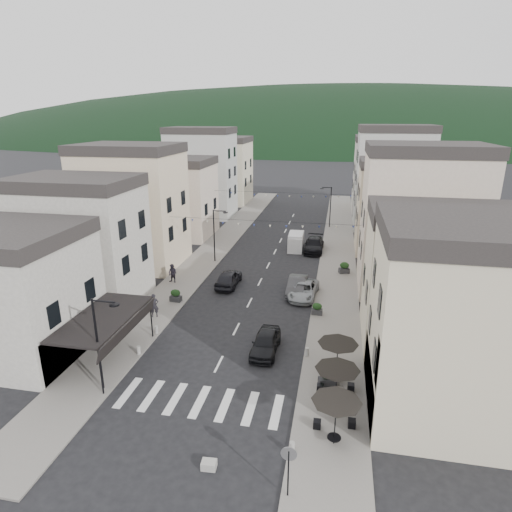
{
  "coord_description": "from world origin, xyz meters",
  "views": [
    {
      "loc": [
        7.2,
        -17.84,
        15.85
      ],
      "look_at": [
        0.07,
        18.64,
        3.5
      ],
      "focal_mm": 30.0,
      "sensor_mm": 36.0,
      "label": 1
    }
  ],
  "objects_px": {
    "parked_car_b": "(297,286)",
    "pedestrian_a": "(154,306)",
    "delivery_van": "(296,241)",
    "parked_car_a": "(266,342)",
    "pedestrian_b": "(173,273)",
    "parked_car_e": "(229,278)",
    "parked_car_c": "(304,290)",
    "parked_car_d": "(314,245)"
  },
  "relations": [
    {
      "from": "parked_car_b",
      "to": "pedestrian_a",
      "type": "bearing_deg",
      "value": -145.31
    },
    {
      "from": "delivery_van",
      "to": "pedestrian_a",
      "type": "bearing_deg",
      "value": -115.92
    },
    {
      "from": "parked_car_a",
      "to": "pedestrian_a",
      "type": "height_order",
      "value": "pedestrian_a"
    },
    {
      "from": "pedestrian_b",
      "to": "pedestrian_a",
      "type": "bearing_deg",
      "value": -66.77
    },
    {
      "from": "parked_car_e",
      "to": "pedestrian_a",
      "type": "xyz_separation_m",
      "value": [
        -4.17,
        -7.88,
        0.31
      ]
    },
    {
      "from": "parked_car_a",
      "to": "parked_car_c",
      "type": "distance_m",
      "value": 10.16
    },
    {
      "from": "parked_car_a",
      "to": "pedestrian_a",
      "type": "relative_size",
      "value": 2.2
    },
    {
      "from": "pedestrian_a",
      "to": "pedestrian_b",
      "type": "distance_m",
      "value": 7.49
    },
    {
      "from": "delivery_van",
      "to": "pedestrian_a",
      "type": "distance_m",
      "value": 23.0
    },
    {
      "from": "pedestrian_b",
      "to": "delivery_van",
      "type": "bearing_deg",
      "value": 64.97
    },
    {
      "from": "parked_car_b",
      "to": "parked_car_e",
      "type": "height_order",
      "value": "parked_car_e"
    },
    {
      "from": "pedestrian_b",
      "to": "parked_car_a",
      "type": "bearing_deg",
      "value": -31.26
    },
    {
      "from": "parked_car_c",
      "to": "pedestrian_b",
      "type": "relative_size",
      "value": 2.62
    },
    {
      "from": "parked_car_d",
      "to": "parked_car_b",
      "type": "bearing_deg",
      "value": -92.48
    },
    {
      "from": "parked_car_d",
      "to": "pedestrian_b",
      "type": "bearing_deg",
      "value": -133.67
    },
    {
      "from": "parked_car_c",
      "to": "parked_car_a",
      "type": "bearing_deg",
      "value": -95.55
    },
    {
      "from": "parked_car_a",
      "to": "pedestrian_a",
      "type": "xyz_separation_m",
      "value": [
        -9.77,
        3.43,
        0.37
      ]
    },
    {
      "from": "parked_car_c",
      "to": "pedestrian_b",
      "type": "distance_m",
      "value": 12.94
    },
    {
      "from": "delivery_van",
      "to": "pedestrian_a",
      "type": "relative_size",
      "value": 2.27
    },
    {
      "from": "delivery_van",
      "to": "parked_car_b",
      "type": "bearing_deg",
      "value": -85.66
    },
    {
      "from": "parked_car_b",
      "to": "parked_car_e",
      "type": "distance_m",
      "value": 6.7
    },
    {
      "from": "delivery_van",
      "to": "pedestrian_a",
      "type": "xyz_separation_m",
      "value": [
        -9.32,
        -21.03,
        0.07
      ]
    },
    {
      "from": "pedestrian_a",
      "to": "parked_car_b",
      "type": "bearing_deg",
      "value": 13.27
    },
    {
      "from": "parked_car_a",
      "to": "parked_car_d",
      "type": "relative_size",
      "value": 0.79
    },
    {
      "from": "parked_car_d",
      "to": "pedestrian_a",
      "type": "bearing_deg",
      "value": -118.69
    },
    {
      "from": "parked_car_a",
      "to": "parked_car_d",
      "type": "xyz_separation_m",
      "value": [
        1.8,
        24.03,
        0.06
      ]
    },
    {
      "from": "parked_car_e",
      "to": "delivery_van",
      "type": "distance_m",
      "value": 14.12
    },
    {
      "from": "parked_car_b",
      "to": "parked_car_e",
      "type": "xyz_separation_m",
      "value": [
        -6.68,
        0.59,
        0.04
      ]
    },
    {
      "from": "parked_car_c",
      "to": "delivery_van",
      "type": "xyz_separation_m",
      "value": [
        -2.25,
        14.46,
        0.35
      ]
    },
    {
      "from": "parked_car_c",
      "to": "parked_car_d",
      "type": "distance_m",
      "value": 14.04
    },
    {
      "from": "parked_car_c",
      "to": "parked_car_b",
      "type": "bearing_deg",
      "value": 139.76
    },
    {
      "from": "parked_car_a",
      "to": "delivery_van",
      "type": "height_order",
      "value": "delivery_van"
    },
    {
      "from": "pedestrian_b",
      "to": "parked_car_b",
      "type": "bearing_deg",
      "value": 12.53
    },
    {
      "from": "pedestrian_b",
      "to": "parked_car_c",
      "type": "bearing_deg",
      "value": 9.36
    },
    {
      "from": "parked_car_d",
      "to": "parked_car_e",
      "type": "distance_m",
      "value": 14.72
    },
    {
      "from": "pedestrian_a",
      "to": "parked_car_a",
      "type": "bearing_deg",
      "value": -39.96
    },
    {
      "from": "parked_car_a",
      "to": "parked_car_b",
      "type": "relative_size",
      "value": 0.94
    },
    {
      "from": "parked_car_b",
      "to": "parked_car_c",
      "type": "relative_size",
      "value": 0.93
    },
    {
      "from": "delivery_van",
      "to": "parked_car_a",
      "type": "bearing_deg",
      "value": -90.95
    },
    {
      "from": "parked_car_b",
      "to": "parked_car_a",
      "type": "bearing_deg",
      "value": -94.93
    },
    {
      "from": "parked_car_e",
      "to": "delivery_van",
      "type": "xyz_separation_m",
      "value": [
        5.15,
        13.15,
        0.24
      ]
    },
    {
      "from": "parked_car_d",
      "to": "pedestrian_b",
      "type": "xyz_separation_m",
      "value": [
        -12.91,
        -13.23,
        0.27
      ]
    }
  ]
}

